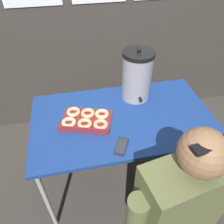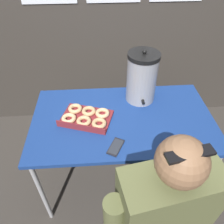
# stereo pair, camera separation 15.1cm
# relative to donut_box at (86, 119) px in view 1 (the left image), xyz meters

# --- Properties ---
(ground_plane) EXTENTS (12.00, 12.00, 0.00)m
(ground_plane) POSITION_rel_donut_box_xyz_m (0.26, -0.00, -0.79)
(ground_plane) COLOR #3D3833
(folding_table) EXTENTS (1.29, 0.74, 0.77)m
(folding_table) POSITION_rel_donut_box_xyz_m (0.26, -0.00, -0.07)
(folding_table) COLOR navy
(folding_table) RESTS_ON ground
(donut_box) EXTENTS (0.40, 0.33, 0.05)m
(donut_box) POSITION_rel_donut_box_xyz_m (0.00, 0.00, 0.00)
(donut_box) COLOR maroon
(donut_box) RESTS_ON folding_table
(coffee_urn) EXTENTS (0.23, 0.26, 0.41)m
(coffee_urn) POSITION_rel_donut_box_xyz_m (0.42, 0.22, 0.17)
(coffee_urn) COLOR #939399
(coffee_urn) RESTS_ON folding_table
(cell_phone) EXTENTS (0.12, 0.15, 0.01)m
(cell_phone) POSITION_rel_donut_box_xyz_m (0.19, -0.27, -0.02)
(cell_phone) COLOR black
(cell_phone) RESTS_ON folding_table
(person_seated) EXTENTS (0.57, 0.29, 1.29)m
(person_seated) POSITION_rel_donut_box_xyz_m (0.38, -0.69, -0.18)
(person_seated) COLOR #33332D
(person_seated) RESTS_ON ground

